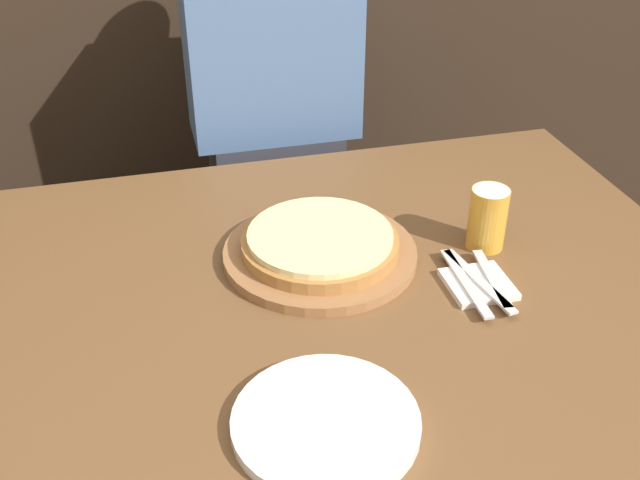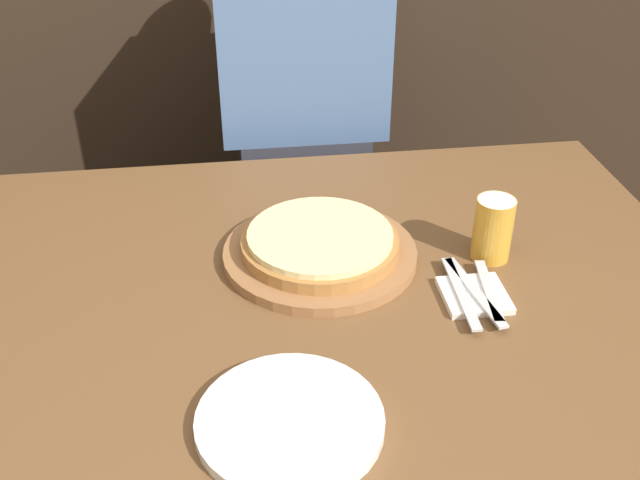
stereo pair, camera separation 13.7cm
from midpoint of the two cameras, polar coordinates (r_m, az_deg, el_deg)
dining_table at (r=1.56m, az=-2.34°, el=-14.84°), size 1.42×1.04×0.74m
pizza_on_board at (r=1.38m, az=-2.84°, el=-0.63°), size 0.36×0.36×0.06m
beer_glass at (r=1.41m, az=9.99°, el=1.73°), size 0.07×0.07×0.12m
dinner_plate at (r=1.06m, az=-3.36°, el=-13.86°), size 0.26×0.26×0.02m
napkin_stack at (r=1.33m, az=9.11°, el=-3.45°), size 0.11×0.11×0.01m
fork at (r=1.32m, az=8.14°, el=-3.32°), size 0.02×0.21×0.00m
dinner_knife at (r=1.32m, az=9.14°, el=-3.15°), size 0.05×0.21×0.00m
spoon at (r=1.33m, az=10.14°, el=-2.99°), size 0.04×0.18×0.00m
diner_person at (r=1.98m, az=-5.40°, el=6.01°), size 0.41×0.20×1.32m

